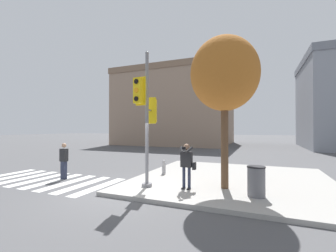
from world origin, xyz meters
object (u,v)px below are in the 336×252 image
traffic_signal_pole (146,112)px  person_photographer (187,162)px  pedestrian_distant (64,160)px  street_tree (224,75)px  trash_bin (256,181)px  fire_hydrant (164,167)px

traffic_signal_pole → person_photographer: 2.38m
pedestrian_distant → street_tree: size_ratio=0.30×
traffic_signal_pole → trash_bin: bearing=3.7°
traffic_signal_pole → pedestrian_distant: 4.79m
person_photographer → street_tree: 3.45m
fire_hydrant → trash_bin: 4.65m
person_photographer → pedestrian_distant: size_ratio=0.99×
person_photographer → trash_bin: bearing=-0.8°
traffic_signal_pole → trash_bin: size_ratio=5.25×
traffic_signal_pole → fire_hydrant: bearing=97.8°
traffic_signal_pole → person_photographer: bearing=10.5°
traffic_signal_pole → street_tree: bearing=18.1°
person_photographer → trash_bin: 2.36m
pedestrian_distant → street_tree: 7.86m
traffic_signal_pole → fire_hydrant: 3.43m
person_photographer → pedestrian_distant: bearing=-179.1°
pedestrian_distant → trash_bin: (8.13, 0.06, -0.24)m
pedestrian_distant → trash_bin: bearing=0.4°
person_photographer → pedestrian_distant: (-5.82, -0.09, -0.24)m
pedestrian_distant → fire_hydrant: bearing=28.7°
traffic_signal_pole → trash_bin: (3.81, 0.24, -2.30)m
street_tree → trash_bin: (1.08, -0.65, -3.64)m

